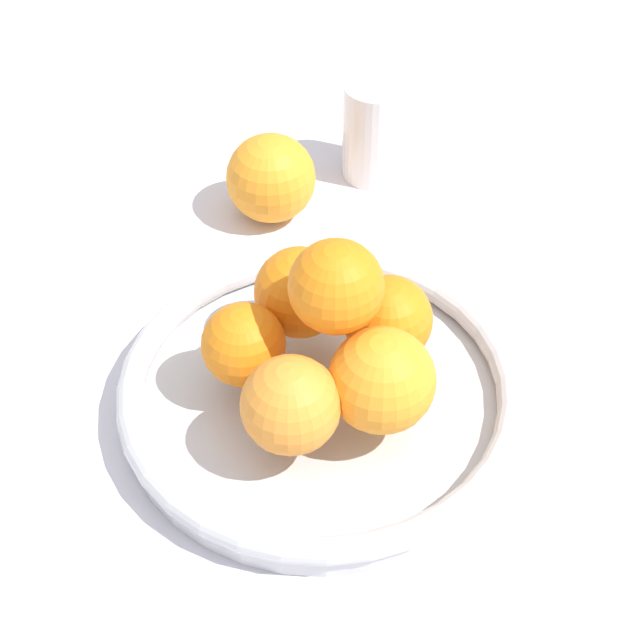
# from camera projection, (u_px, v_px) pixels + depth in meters

# --- Properties ---
(ground_plane) EXTENTS (4.00, 4.00, 0.00)m
(ground_plane) POSITION_uv_depth(u_px,v_px,m) (320.00, 409.00, 0.84)
(ground_plane) COLOR silver
(fruit_bowl) EXTENTS (0.31, 0.31, 0.04)m
(fruit_bowl) POSITION_uv_depth(u_px,v_px,m) (320.00, 394.00, 0.83)
(fruit_bowl) COLOR silver
(fruit_bowl) RESTS_ON ground_plane
(orange_pile) EXTENTS (0.18, 0.18, 0.13)m
(orange_pile) POSITION_uv_depth(u_px,v_px,m) (328.00, 340.00, 0.78)
(orange_pile) COLOR orange
(orange_pile) RESTS_ON fruit_bowl
(stray_orange) EXTENTS (0.08, 0.08, 0.08)m
(stray_orange) POSITION_uv_depth(u_px,v_px,m) (271.00, 178.00, 0.98)
(stray_orange) COLOR orange
(stray_orange) RESTS_ON ground_plane
(drinking_glass) EXTENTS (0.06, 0.06, 0.10)m
(drinking_glass) POSITION_uv_depth(u_px,v_px,m) (375.00, 130.00, 1.02)
(drinking_glass) COLOR white
(drinking_glass) RESTS_ON ground_plane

